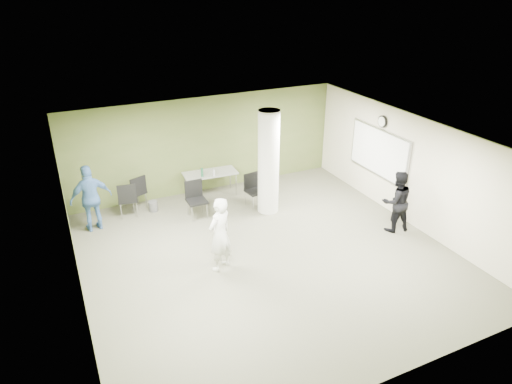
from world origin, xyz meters
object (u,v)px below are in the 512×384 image
folding_table (210,174)px  man_blue (91,198)px  man_black (396,201)px  woman_white (220,235)px  chair_back_left (127,197)px

folding_table → man_blue: size_ratio=0.90×
man_black → man_blue: (-6.78, 3.22, 0.07)m
folding_table → man_blue: (-3.30, -0.59, 0.19)m
woman_white → man_blue: bearing=-80.0°
folding_table → woman_white: (-1.05, -3.53, 0.18)m
man_black → chair_back_left: bearing=-21.0°
folding_table → chair_back_left: chair_back_left is taller
chair_back_left → man_black: size_ratio=0.62×
chair_back_left → man_blue: 0.99m
chair_back_left → man_black: bearing=157.2°
folding_table → chair_back_left: bearing=-169.6°
folding_table → man_black: bearing=-44.1°
folding_table → chair_back_left: size_ratio=1.58×
man_black → folding_table: bearing=-37.7°
folding_table → man_black: size_ratio=0.98×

